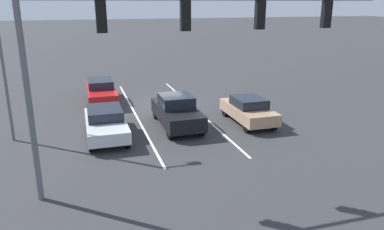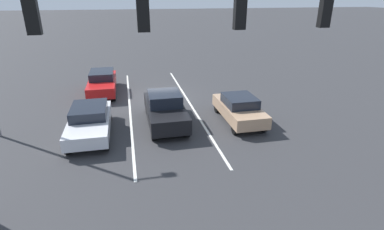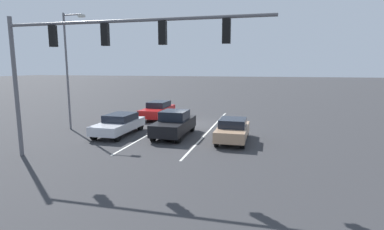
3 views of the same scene
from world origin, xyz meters
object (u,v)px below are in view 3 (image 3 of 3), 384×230
at_px(traffic_signal_gantry, 92,49).
at_px(street_lamp_right_shoulder, 69,64).
at_px(car_red_rightlane_second, 158,110).
at_px(car_silver_rightlane_front, 119,124).
at_px(car_tan_leftlane_front, 233,130).
at_px(car_black_midlane_front, 174,124).

bearing_deg(traffic_signal_gantry, street_lamp_right_shoulder, -46.75).
bearing_deg(traffic_signal_gantry, car_red_rightlane_second, -82.73).
distance_m(car_silver_rightlane_front, car_tan_leftlane_front, 7.44).
distance_m(car_red_rightlane_second, traffic_signal_gantry, 12.92).
height_order(traffic_signal_gantry, street_lamp_right_shoulder, street_lamp_right_shoulder).
bearing_deg(car_black_midlane_front, car_tan_leftlane_front, 172.75).
distance_m(traffic_signal_gantry, street_lamp_right_shoulder, 8.46).
distance_m(car_tan_leftlane_front, street_lamp_right_shoulder, 12.12).
relative_size(car_silver_rightlane_front, car_tan_leftlane_front, 1.11).
bearing_deg(car_red_rightlane_second, car_black_midlane_front, 119.25).
height_order(car_tan_leftlane_front, street_lamp_right_shoulder, street_lamp_right_shoulder).
bearing_deg(street_lamp_right_shoulder, car_silver_rightlane_front, 170.24).
xyz_separation_m(car_black_midlane_front, car_tan_leftlane_front, (-3.81, 0.48, -0.10)).
xyz_separation_m(car_black_midlane_front, car_red_rightlane_second, (3.41, -6.10, -0.06)).
distance_m(car_red_rightlane_second, street_lamp_right_shoulder, 8.21).
xyz_separation_m(car_silver_rightlane_front, car_red_rightlane_second, (-0.22, -6.58, 0.03)).
distance_m(car_black_midlane_front, traffic_signal_gantry, 7.61).
relative_size(traffic_signal_gantry, street_lamp_right_shoulder, 1.53).
bearing_deg(traffic_signal_gantry, car_tan_leftlane_front, -136.22).
bearing_deg(car_red_rightlane_second, street_lamp_right_shoulder, 54.19).
relative_size(car_tan_leftlane_front, street_lamp_right_shoulder, 0.50).
bearing_deg(car_tan_leftlane_front, car_black_midlane_front, -7.25).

